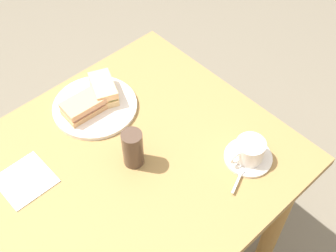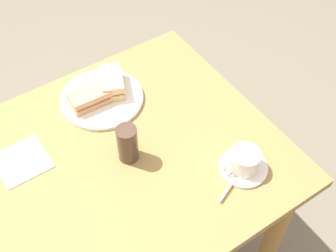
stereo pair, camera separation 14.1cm
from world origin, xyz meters
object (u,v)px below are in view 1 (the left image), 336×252
(sandwich_plate, at_px, (95,106))
(napkin, at_px, (26,180))
(coffee_cup, at_px, (250,150))
(sandwich_back, at_px, (103,89))
(drinking_glass, at_px, (133,148))
(dining_table, at_px, (93,212))
(coffee_saucer, at_px, (248,157))
(sandwich_front, at_px, (84,106))
(spoon, at_px, (240,176))

(sandwich_plate, distance_m, napkin, 0.34)
(coffee_cup, bearing_deg, sandwich_plate, -66.00)
(sandwich_back, distance_m, drinking_glass, 0.29)
(dining_table, bearing_deg, napkin, -54.08)
(coffee_saucer, height_order, drinking_glass, drinking_glass)
(dining_table, relative_size, drinking_glass, 9.72)
(drinking_glass, bearing_deg, sandwich_back, -109.61)
(sandwich_back, height_order, coffee_cup, coffee_cup)
(sandwich_plate, relative_size, coffee_cup, 2.38)
(sandwich_back, relative_size, napkin, 1.00)
(sandwich_front, bearing_deg, coffee_saucer, 117.79)
(dining_table, bearing_deg, sandwich_back, -135.47)
(drinking_glass, bearing_deg, coffee_cup, 138.70)
(sandwich_front, xyz_separation_m, spoon, (-0.19, 0.52, -0.03))
(sandwich_back, bearing_deg, coffee_saucer, 108.37)
(dining_table, bearing_deg, sandwich_front, -125.45)
(dining_table, xyz_separation_m, sandwich_plate, (-0.22, -0.25, 0.13))
(sandwich_front, distance_m, spoon, 0.56)
(dining_table, distance_m, napkin, 0.23)
(sandwich_plate, distance_m, coffee_saucer, 0.54)
(dining_table, height_order, drinking_glass, drinking_glass)
(sandwich_front, bearing_deg, napkin, 17.79)
(coffee_cup, relative_size, drinking_glass, 0.92)
(napkin, bearing_deg, coffee_cup, 143.97)
(dining_table, relative_size, spoon, 13.34)
(coffee_saucer, relative_size, spoon, 1.57)
(coffee_saucer, xyz_separation_m, coffee_cup, (0.00, -0.00, 0.04))
(dining_table, height_order, spoon, spoon)
(sandwich_plate, relative_size, spoon, 3.01)
(sandwich_back, bearing_deg, coffee_cup, 108.21)
(sandwich_plate, xyz_separation_m, napkin, (0.33, 0.09, -0.01))
(sandwich_back, height_order, napkin, sandwich_back)
(spoon, bearing_deg, sandwich_back, -80.09)
(sandwich_front, height_order, coffee_saucer, sandwich_front)
(sandwich_front, relative_size, napkin, 0.98)
(napkin, bearing_deg, dining_table, 125.92)
(dining_table, xyz_separation_m, coffee_saucer, (-0.44, 0.24, 0.13))
(coffee_saucer, relative_size, coffee_cup, 1.24)
(sandwich_front, xyz_separation_m, coffee_cup, (-0.26, 0.49, 0.01))
(sandwich_plate, bearing_deg, sandwich_back, -164.50)
(sandwich_back, distance_m, spoon, 0.55)
(sandwich_front, height_order, drinking_glass, drinking_glass)
(sandwich_back, distance_m, coffee_saucer, 0.54)
(dining_table, bearing_deg, sandwich_plate, -130.88)
(drinking_glass, bearing_deg, spoon, 126.11)
(spoon, bearing_deg, coffee_cup, -157.41)
(dining_table, height_order, napkin, napkin)
(sandwich_front, height_order, coffee_cup, coffee_cup)
(sandwich_plate, relative_size, sandwich_front, 1.95)
(sandwich_front, bearing_deg, drinking_glass, 88.51)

